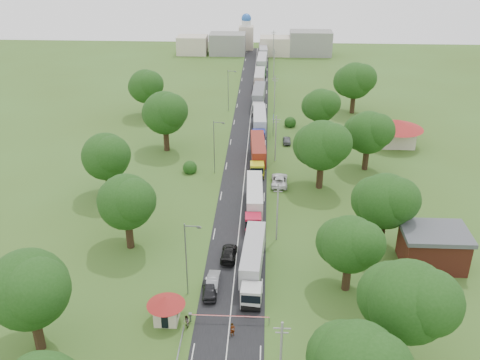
# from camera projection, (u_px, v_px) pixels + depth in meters

# --- Properties ---
(ground) EXTENTS (260.00, 260.00, 0.00)m
(ground) POSITION_uv_depth(u_px,v_px,m) (241.00, 214.00, 83.47)
(ground) COLOR #3B571D
(ground) RESTS_ON ground
(road) EXTENTS (8.00, 200.00, 0.04)m
(road) POSITION_uv_depth(u_px,v_px,m) (246.00, 162.00, 101.41)
(road) COLOR black
(road) RESTS_ON ground
(boom_barrier) EXTENTS (9.22, 0.35, 1.18)m
(boom_barrier) POSITION_uv_depth(u_px,v_px,m) (218.00, 316.00, 60.71)
(boom_barrier) COLOR slate
(boom_barrier) RESTS_ON ground
(guard_booth) EXTENTS (4.40, 4.40, 3.45)m
(guard_booth) POSITION_uv_depth(u_px,v_px,m) (166.00, 306.00, 60.42)
(guard_booth) COLOR beige
(guard_booth) RESTS_ON ground
(info_sign) EXTENTS (0.12, 3.10, 4.10)m
(info_sign) POSITION_uv_depth(u_px,v_px,m) (273.00, 121.00, 113.31)
(info_sign) COLOR slate
(info_sign) RESTS_ON ground
(pole_0) EXTENTS (1.60, 0.24, 9.00)m
(pole_0) POSITION_uv_depth(u_px,v_px,m) (281.00, 359.00, 49.75)
(pole_0) COLOR gray
(pole_0) RESTS_ON ground
(pole_1) EXTENTS (1.60, 0.24, 9.00)m
(pole_1) POSITION_uv_depth(u_px,v_px,m) (277.00, 211.00, 74.87)
(pole_1) COLOR gray
(pole_1) RESTS_ON ground
(pole_2) EXTENTS (1.60, 0.24, 9.00)m
(pole_2) POSITION_uv_depth(u_px,v_px,m) (276.00, 138.00, 100.00)
(pole_2) COLOR gray
(pole_2) RESTS_ON ground
(pole_3) EXTENTS (1.60, 0.24, 9.00)m
(pole_3) POSITION_uv_depth(u_px,v_px,m) (275.00, 94.00, 125.12)
(pole_3) COLOR gray
(pole_3) RESTS_ON ground
(pole_4) EXTENTS (1.60, 0.24, 9.00)m
(pole_4) POSITION_uv_depth(u_px,v_px,m) (274.00, 65.00, 150.24)
(pole_4) COLOR gray
(pole_4) RESTS_ON ground
(pole_5) EXTENTS (1.60, 0.24, 9.00)m
(pole_5) POSITION_uv_depth(u_px,v_px,m) (273.00, 44.00, 175.36)
(pole_5) COLOR gray
(pole_5) RESTS_ON ground
(lamp_0) EXTENTS (2.03, 0.22, 10.00)m
(lamp_0) POSITION_uv_depth(u_px,v_px,m) (187.00, 256.00, 63.33)
(lamp_0) COLOR slate
(lamp_0) RESTS_ON ground
(lamp_1) EXTENTS (2.03, 0.22, 10.00)m
(lamp_1) POSITION_uv_depth(u_px,v_px,m) (215.00, 145.00, 94.73)
(lamp_1) COLOR slate
(lamp_1) RESTS_ON ground
(lamp_2) EXTENTS (2.03, 0.22, 10.00)m
(lamp_2) POSITION_uv_depth(u_px,v_px,m) (229.00, 88.00, 126.13)
(lamp_2) COLOR slate
(lamp_2) RESTS_ON ground
(tree_1) EXTENTS (9.60, 9.60, 12.05)m
(tree_1) POSITION_uv_depth(u_px,v_px,m) (408.00, 300.00, 52.42)
(tree_1) COLOR #382616
(tree_1) RESTS_ON ground
(tree_2) EXTENTS (8.00, 8.00, 10.10)m
(tree_2) POSITION_uv_depth(u_px,v_px,m) (350.00, 244.00, 63.90)
(tree_2) COLOR #382616
(tree_2) RESTS_ON ground
(tree_3) EXTENTS (8.80, 8.80, 11.07)m
(tree_3) POSITION_uv_depth(u_px,v_px,m) (385.00, 201.00, 72.33)
(tree_3) COLOR #382616
(tree_3) RESTS_ON ground
(tree_4) EXTENTS (9.60, 9.60, 12.05)m
(tree_4) POSITION_uv_depth(u_px,v_px,m) (322.00, 145.00, 88.54)
(tree_4) COLOR #382616
(tree_4) RESTS_ON ground
(tree_5) EXTENTS (8.80, 8.80, 11.07)m
(tree_5) POSITION_uv_depth(u_px,v_px,m) (368.00, 132.00, 95.57)
(tree_5) COLOR #382616
(tree_5) RESTS_ON ground
(tree_6) EXTENTS (8.00, 8.00, 10.10)m
(tree_6) POSITION_uv_depth(u_px,v_px,m) (321.00, 105.00, 111.40)
(tree_6) COLOR #382616
(tree_6) RESTS_ON ground
(tree_7) EXTENTS (9.60, 9.60, 12.05)m
(tree_7) POSITION_uv_depth(u_px,v_px,m) (355.00, 80.00, 123.92)
(tree_7) COLOR #382616
(tree_7) RESTS_ON ground
(tree_9) EXTENTS (9.60, 9.60, 12.05)m
(tree_9) POSITION_uv_depth(u_px,v_px,m) (29.00, 288.00, 54.18)
(tree_9) COLOR #382616
(tree_9) RESTS_ON ground
(tree_10) EXTENTS (8.80, 8.80, 11.07)m
(tree_10) POSITION_uv_depth(u_px,v_px,m) (126.00, 201.00, 72.16)
(tree_10) COLOR #382616
(tree_10) RESTS_ON ground
(tree_11) EXTENTS (8.80, 8.80, 11.07)m
(tree_11) POSITION_uv_depth(u_px,v_px,m) (106.00, 156.00, 85.94)
(tree_11) COLOR #382616
(tree_11) RESTS_ON ground
(tree_12) EXTENTS (9.60, 9.60, 12.05)m
(tree_12) POSITION_uv_depth(u_px,v_px,m) (165.00, 113.00, 103.34)
(tree_12) COLOR #382616
(tree_12) RESTS_ON ground
(tree_13) EXTENTS (8.80, 8.80, 11.07)m
(tree_13) POSITION_uv_depth(u_px,v_px,m) (146.00, 86.00, 121.92)
(tree_13) COLOR #382616
(tree_13) RESTS_ON ground
(house_brick) EXTENTS (8.60, 6.60, 5.20)m
(house_brick) POSITION_uv_depth(u_px,v_px,m) (433.00, 247.00, 70.34)
(house_brick) COLOR maroon
(house_brick) RESTS_ON ground
(house_cream) EXTENTS (10.08, 10.08, 5.80)m
(house_cream) POSITION_uv_depth(u_px,v_px,m) (397.00, 129.00, 107.39)
(house_cream) COLOR beige
(house_cream) RESTS_ON ground
(distant_town) EXTENTS (52.00, 8.00, 8.00)m
(distant_town) POSITION_uv_depth(u_px,v_px,m) (259.00, 44.00, 180.59)
(distant_town) COLOR gray
(distant_town) RESTS_ON ground
(church) EXTENTS (5.00, 5.00, 12.30)m
(church) POSITION_uv_depth(u_px,v_px,m) (246.00, 34.00, 187.15)
(church) COLOR beige
(church) RESTS_ON ground
(truck_0) EXTENTS (3.14, 14.53, 4.01)m
(truck_0) POSITION_uv_depth(u_px,v_px,m) (253.00, 261.00, 68.37)
(truck_0) COLOR silver
(truck_0) RESTS_ON ground
(truck_1) EXTENTS (2.82, 14.31, 3.96)m
(truck_1) POSITION_uv_depth(u_px,v_px,m) (254.00, 200.00, 83.43)
(truck_1) COLOR red
(truck_1) RESTS_ON ground
(truck_2) EXTENTS (3.20, 14.79, 4.08)m
(truck_2) POSITION_uv_depth(u_px,v_px,m) (258.00, 153.00, 99.99)
(truck_2) COLOR #C7C917
(truck_2) RESTS_ON ground
(truck_3) EXTENTS (3.02, 15.40, 4.26)m
(truck_3) POSITION_uv_depth(u_px,v_px,m) (259.00, 123.00, 114.45)
(truck_3) COLOR #192B97
(truck_3) RESTS_ON ground
(truck_4) EXTENTS (3.13, 15.67, 4.33)m
(truck_4) POSITION_uv_depth(u_px,v_px,m) (259.00, 97.00, 130.66)
(truck_4) COLOR #AEAEAE
(truck_4) RESTS_ON ground
(truck_5) EXTENTS (2.84, 14.93, 4.13)m
(truck_5) POSITION_uv_depth(u_px,v_px,m) (260.00, 80.00, 145.35)
(truck_5) COLOR #B4381B
(truck_5) RESTS_ON ground
(truck_6) EXTENTS (2.98, 15.74, 4.36)m
(truck_6) POSITION_uv_depth(u_px,v_px,m) (262.00, 64.00, 160.84)
(truck_6) COLOR #266225
(truck_6) RESTS_ON ground
(truck_7) EXTENTS (3.02, 14.78, 4.09)m
(truck_7) POSITION_uv_depth(u_px,v_px,m) (263.00, 53.00, 175.15)
(truck_7) COLOR #B0B0B0
(truck_7) RESTS_ON ground
(car_lane_front) EXTENTS (2.21, 4.54, 1.49)m
(car_lane_front) POSITION_uv_depth(u_px,v_px,m) (209.00, 290.00, 65.33)
(car_lane_front) COLOR black
(car_lane_front) RESTS_ON ground
(car_lane_mid) EXTENTS (1.57, 4.32, 1.42)m
(car_lane_mid) POSITION_uv_depth(u_px,v_px,m) (213.00, 280.00, 67.12)
(car_lane_mid) COLOR gray
(car_lane_mid) RESTS_ON ground
(car_lane_rear) EXTENTS (2.22, 5.14, 1.47)m
(car_lane_rear) POSITION_uv_depth(u_px,v_px,m) (229.00, 253.00, 72.42)
(car_lane_rear) COLOR black
(car_lane_rear) RESTS_ON ground
(car_verge_near) EXTENTS (2.87, 6.00, 1.65)m
(car_verge_near) POSITION_uv_depth(u_px,v_px,m) (279.00, 180.00, 92.56)
(car_verge_near) COLOR silver
(car_verge_near) RESTS_ON ground
(car_verge_far) EXTENTS (1.65, 4.05, 1.38)m
(car_verge_far) POSITION_uv_depth(u_px,v_px,m) (287.00, 140.00, 109.73)
(car_verge_far) COLOR slate
(car_verge_far) RESTS_ON ground
(pedestrian_near) EXTENTS (0.72, 0.67, 1.66)m
(pedestrian_near) POSITION_uv_depth(u_px,v_px,m) (233.00, 330.00, 58.79)
(pedestrian_near) COLOR gray
(pedestrian_near) RESTS_ON ground
(pedestrian_booth) EXTENTS (0.86, 0.94, 1.58)m
(pedestrian_booth) POSITION_uv_depth(u_px,v_px,m) (186.00, 322.00, 60.02)
(pedestrian_booth) COLOR gray
(pedestrian_booth) RESTS_ON ground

